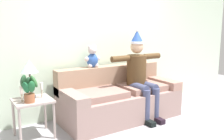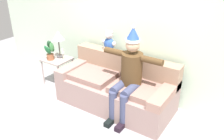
# 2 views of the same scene
# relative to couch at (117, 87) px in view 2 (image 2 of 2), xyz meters

# --- Properties ---
(ground_plane) EXTENTS (10.00, 10.00, 0.00)m
(ground_plane) POSITION_rel_couch_xyz_m (0.00, -1.01, -0.34)
(ground_plane) COLOR #9D9AA2
(back_wall) EXTENTS (7.00, 0.10, 2.70)m
(back_wall) POSITION_rel_couch_xyz_m (0.00, 0.54, 1.01)
(back_wall) COLOR silver
(back_wall) RESTS_ON ground_plane
(couch) EXTENTS (2.03, 0.92, 0.88)m
(couch) POSITION_rel_couch_xyz_m (0.00, 0.00, 0.00)
(couch) COLOR gray
(couch) RESTS_ON ground_plane
(person_seated) EXTENTS (1.02, 0.77, 1.54)m
(person_seated) POSITION_rel_couch_xyz_m (0.32, -0.17, 0.44)
(person_seated) COLOR #4E351D
(person_seated) RESTS_ON ground_plane
(teddy_bear) EXTENTS (0.29, 0.17, 0.38)m
(teddy_bear) POSITION_rel_couch_xyz_m (-0.35, 0.28, 0.71)
(teddy_bear) COLOR #2E529D
(teddy_bear) RESTS_ON couch
(side_table) EXTENTS (0.52, 0.48, 0.56)m
(side_table) POSITION_rel_couch_xyz_m (-1.46, 0.01, 0.12)
(side_table) COLOR #A6958F
(side_table) RESTS_ON ground_plane
(table_lamp) EXTENTS (0.24, 0.24, 0.55)m
(table_lamp) POSITION_rel_couch_xyz_m (-1.45, 0.10, 0.65)
(table_lamp) COLOR #474244
(table_lamp) RESTS_ON side_table
(potted_plant) EXTENTS (0.26, 0.27, 0.39)m
(potted_plant) POSITION_rel_couch_xyz_m (-1.52, -0.09, 0.41)
(potted_plant) COLOR #9A5938
(potted_plant) RESTS_ON side_table
(candle_tall) EXTENTS (0.04, 0.04, 0.21)m
(candle_tall) POSITION_rel_couch_xyz_m (-1.61, -0.01, 0.35)
(candle_tall) COLOR beige
(candle_tall) RESTS_ON side_table
(candle_short) EXTENTS (0.04, 0.04, 0.22)m
(candle_short) POSITION_rel_couch_xyz_m (-1.31, 0.05, 0.36)
(candle_short) COLOR beige
(candle_short) RESTS_ON side_table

